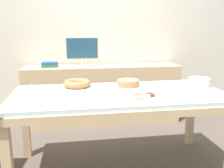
{
  "coord_description": "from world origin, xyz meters",
  "views": [
    {
      "loc": [
        -0.39,
        -2.08,
        1.28
      ],
      "look_at": [
        -0.05,
        0.08,
        0.79
      ],
      "focal_mm": 40.0,
      "sensor_mm": 36.0,
      "label": 1
    }
  ],
  "objects_px": {
    "book_stack": "(50,65)",
    "cake_golden_bundt": "(77,84)",
    "computer_monitor": "(82,52)",
    "tealight_right_edge": "(107,102)",
    "tealight_near_front": "(182,81)",
    "cake_chocolate_round": "(128,84)",
    "pastry_platter": "(139,96)",
    "tealight_near_cakes": "(37,96)",
    "tealight_centre": "(31,86)",
    "plate_stack": "(199,82)"
  },
  "relations": [
    {
      "from": "book_stack",
      "to": "cake_golden_bundt",
      "type": "xyz_separation_m",
      "value": [
        0.33,
        -0.99,
        -0.05
      ]
    },
    {
      "from": "computer_monitor",
      "to": "tealight_right_edge",
      "type": "relative_size",
      "value": 10.6
    },
    {
      "from": "tealight_right_edge",
      "to": "tealight_near_front",
      "type": "bearing_deg",
      "value": 36.17
    },
    {
      "from": "computer_monitor",
      "to": "cake_chocolate_round",
      "type": "height_order",
      "value": "computer_monitor"
    },
    {
      "from": "cake_golden_bundt",
      "to": "pastry_platter",
      "type": "xyz_separation_m",
      "value": [
        0.49,
        -0.43,
        -0.02
      ]
    },
    {
      "from": "tealight_near_cakes",
      "to": "tealight_centre",
      "type": "bearing_deg",
      "value": 105.06
    },
    {
      "from": "tealight_right_edge",
      "to": "tealight_centre",
      "type": "relative_size",
      "value": 1.0
    },
    {
      "from": "plate_stack",
      "to": "computer_monitor",
      "type": "bearing_deg",
      "value": 133.0
    },
    {
      "from": "cake_golden_bundt",
      "to": "tealight_centre",
      "type": "xyz_separation_m",
      "value": [
        -0.44,
        0.13,
        -0.03
      ]
    },
    {
      "from": "tealight_near_front",
      "to": "tealight_right_edge",
      "type": "relative_size",
      "value": 1.0
    },
    {
      "from": "cake_chocolate_round",
      "to": "tealight_centre",
      "type": "relative_size",
      "value": 7.94
    },
    {
      "from": "computer_monitor",
      "to": "cake_chocolate_round",
      "type": "xyz_separation_m",
      "value": [
        0.38,
        -1.04,
        -0.22
      ]
    },
    {
      "from": "cake_chocolate_round",
      "to": "tealight_centre",
      "type": "xyz_separation_m",
      "value": [
        -0.92,
        0.18,
        -0.02
      ]
    },
    {
      "from": "plate_stack",
      "to": "tealight_near_cakes",
      "type": "height_order",
      "value": "plate_stack"
    },
    {
      "from": "cake_golden_bundt",
      "to": "tealight_right_edge",
      "type": "bearing_deg",
      "value": -68.2
    },
    {
      "from": "computer_monitor",
      "to": "pastry_platter",
      "type": "distance_m",
      "value": 1.49
    },
    {
      "from": "book_stack",
      "to": "pastry_platter",
      "type": "bearing_deg",
      "value": -60.19
    },
    {
      "from": "plate_stack",
      "to": "tealight_near_cakes",
      "type": "distance_m",
      "value": 1.49
    },
    {
      "from": "pastry_platter",
      "to": "plate_stack",
      "type": "bearing_deg",
      "value": 23.06
    },
    {
      "from": "computer_monitor",
      "to": "tealight_right_edge",
      "type": "xyz_separation_m",
      "value": [
        0.12,
        -1.52,
        -0.24
      ]
    },
    {
      "from": "book_stack",
      "to": "cake_chocolate_round",
      "type": "distance_m",
      "value": 1.32
    },
    {
      "from": "cake_golden_bundt",
      "to": "pastry_platter",
      "type": "relative_size",
      "value": 0.77
    },
    {
      "from": "plate_stack",
      "to": "tealight_right_edge",
      "type": "relative_size",
      "value": 5.25
    },
    {
      "from": "cake_golden_bundt",
      "to": "plate_stack",
      "type": "bearing_deg",
      "value": -7.06
    },
    {
      "from": "cake_golden_bundt",
      "to": "tealight_right_edge",
      "type": "height_order",
      "value": "cake_golden_bundt"
    },
    {
      "from": "computer_monitor",
      "to": "book_stack",
      "type": "distance_m",
      "value": 0.45
    },
    {
      "from": "book_stack",
      "to": "cake_golden_bundt",
      "type": "height_order",
      "value": "book_stack"
    },
    {
      "from": "tealight_right_edge",
      "to": "tealight_centre",
      "type": "distance_m",
      "value": 0.93
    },
    {
      "from": "computer_monitor",
      "to": "tealight_near_front",
      "type": "height_order",
      "value": "computer_monitor"
    },
    {
      "from": "book_stack",
      "to": "tealight_near_front",
      "type": "distance_m",
      "value": 1.67
    },
    {
      "from": "tealight_near_cakes",
      "to": "computer_monitor",
      "type": "bearing_deg",
      "value": 70.9
    },
    {
      "from": "book_stack",
      "to": "tealight_near_cakes",
      "type": "height_order",
      "value": "book_stack"
    },
    {
      "from": "book_stack",
      "to": "tealight_near_cakes",
      "type": "distance_m",
      "value": 1.25
    },
    {
      "from": "plate_stack",
      "to": "tealight_right_edge",
      "type": "distance_m",
      "value": 1.02
    },
    {
      "from": "cake_chocolate_round",
      "to": "tealight_near_cakes",
      "type": "distance_m",
      "value": 0.84
    },
    {
      "from": "cake_chocolate_round",
      "to": "computer_monitor",
      "type": "bearing_deg",
      "value": 110.22
    },
    {
      "from": "computer_monitor",
      "to": "tealight_near_front",
      "type": "distance_m",
      "value": 1.35
    },
    {
      "from": "cake_chocolate_round",
      "to": "tealight_near_cakes",
      "type": "bearing_deg",
      "value": -166.02
    },
    {
      "from": "cake_chocolate_round",
      "to": "tealight_right_edge",
      "type": "xyz_separation_m",
      "value": [
        -0.27,
        -0.48,
        -0.02
      ]
    },
    {
      "from": "cake_chocolate_round",
      "to": "tealight_right_edge",
      "type": "height_order",
      "value": "cake_chocolate_round"
    },
    {
      "from": "computer_monitor",
      "to": "pastry_platter",
      "type": "bearing_deg",
      "value": -74.59
    },
    {
      "from": "tealight_right_edge",
      "to": "tealight_centre",
      "type": "xyz_separation_m",
      "value": [
        -0.65,
        0.66,
        0.0
      ]
    },
    {
      "from": "book_stack",
      "to": "tealight_centre",
      "type": "relative_size",
      "value": 5.32
    },
    {
      "from": "book_stack",
      "to": "tealight_near_cakes",
      "type": "xyz_separation_m",
      "value": [
        -0.01,
        -1.25,
        -0.08
      ]
    },
    {
      "from": "tealight_near_front",
      "to": "tealight_centre",
      "type": "bearing_deg",
      "value": 179.63
    },
    {
      "from": "computer_monitor",
      "to": "book_stack",
      "type": "bearing_deg",
      "value": 179.81
    },
    {
      "from": "pastry_platter",
      "to": "tealight_near_front",
      "type": "bearing_deg",
      "value": 41.37
    },
    {
      "from": "tealight_near_cakes",
      "to": "tealight_centre",
      "type": "height_order",
      "value": "same"
    },
    {
      "from": "plate_stack",
      "to": "tealight_near_cakes",
      "type": "xyz_separation_m",
      "value": [
        -1.49,
        -0.11,
        -0.03
      ]
    },
    {
      "from": "computer_monitor",
      "to": "plate_stack",
      "type": "relative_size",
      "value": 2.02
    }
  ]
}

